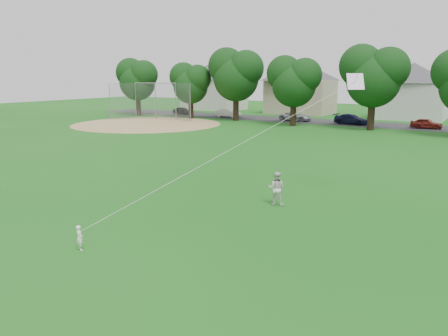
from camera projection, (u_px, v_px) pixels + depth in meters
The scene contains 10 objects.
ground at pixel (164, 233), 16.51m from camera, with size 160.00×160.00×0.00m, color #135413.
street at pixel (394, 126), 51.31m from camera, with size 90.00×7.00×0.01m, color #2D2D30.
dirt_infield at pixel (147, 124), 53.23m from camera, with size 18.00×18.00×0.02m, color #9E7F51.
toddler at pixel (79, 238), 14.78m from camera, with size 0.32×0.21×0.88m, color white.
older_boy at pixel (276, 188), 19.90m from camera, with size 0.76×0.59×1.56m, color silver.
kite at pixel (240, 144), 17.62m from camera, with size 3.44×6.39×13.97m.
baseball_backstop at pixel (154, 102), 58.09m from camera, with size 10.48×4.66×4.83m.
tree_row at pixel (435, 74), 43.03m from camera, with size 79.64×8.31×9.76m.
parked_cars at pixel (382, 121), 50.99m from camera, with size 54.91×2.67×1.29m.
house_row at pixel (402, 83), 59.32m from camera, with size 77.30×13.88×9.51m.
Camera 1 is at (10.23, -12.05, 5.83)m, focal length 35.00 mm.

